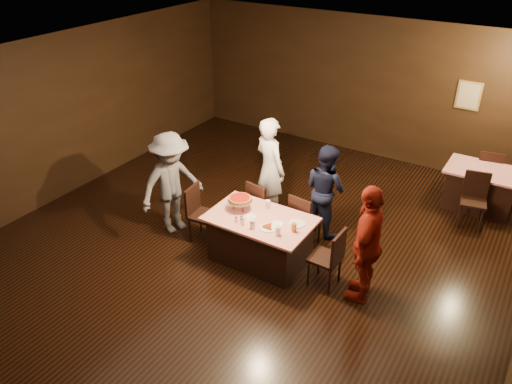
# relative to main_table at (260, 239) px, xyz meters

# --- Properties ---
(room) EXTENTS (10.00, 10.04, 3.02)m
(room) POSITION_rel_main_table_xyz_m (-0.31, -0.30, 1.75)
(room) COLOR black
(room) RESTS_ON ground
(main_table) EXTENTS (1.60, 1.00, 0.77)m
(main_table) POSITION_rel_main_table_xyz_m (0.00, 0.00, 0.00)
(main_table) COLOR red
(main_table) RESTS_ON ground
(back_table) EXTENTS (1.30, 0.90, 0.77)m
(back_table) POSITION_rel_main_table_xyz_m (2.59, 3.51, 0.00)
(back_table) COLOR #A60B1D
(back_table) RESTS_ON ground
(chair_far_left) EXTENTS (0.49, 0.49, 0.95)m
(chair_far_left) POSITION_rel_main_table_xyz_m (-0.40, 0.75, 0.09)
(chair_far_left) COLOR black
(chair_far_left) RESTS_ON ground
(chair_far_right) EXTENTS (0.47, 0.47, 0.95)m
(chair_far_right) POSITION_rel_main_table_xyz_m (0.40, 0.75, 0.09)
(chair_far_right) COLOR black
(chair_far_right) RESTS_ON ground
(chair_end_left) EXTENTS (0.46, 0.46, 0.95)m
(chair_end_left) POSITION_rel_main_table_xyz_m (-1.10, 0.00, 0.09)
(chair_end_left) COLOR black
(chair_end_left) RESTS_ON ground
(chair_end_right) EXTENTS (0.43, 0.43, 0.95)m
(chair_end_right) POSITION_rel_main_table_xyz_m (1.10, 0.00, 0.09)
(chair_end_right) COLOR black
(chair_end_right) RESTS_ON ground
(chair_back_near) EXTENTS (0.49, 0.49, 0.95)m
(chair_back_near) POSITION_rel_main_table_xyz_m (2.59, 2.81, 0.09)
(chair_back_near) COLOR black
(chair_back_near) RESTS_ON ground
(chair_back_far) EXTENTS (0.48, 0.48, 0.95)m
(chair_back_far) POSITION_rel_main_table_xyz_m (2.59, 4.11, 0.09)
(chair_back_far) COLOR black
(chair_back_far) RESTS_ON ground
(diner_white_jacket) EXTENTS (0.80, 0.68, 1.88)m
(diner_white_jacket) POSITION_rel_main_table_xyz_m (-0.54, 1.20, 0.55)
(diner_white_jacket) COLOR white
(diner_white_jacket) RESTS_ON ground
(diner_navy_hoodie) EXTENTS (0.94, 0.85, 1.59)m
(diner_navy_hoodie) POSITION_rel_main_table_xyz_m (0.47, 1.30, 0.41)
(diner_navy_hoodie) COLOR black
(diner_navy_hoodie) RESTS_ON ground
(diner_grey_knit) EXTENTS (0.99, 1.30, 1.79)m
(diner_grey_knit) POSITION_rel_main_table_xyz_m (-1.70, -0.03, 0.51)
(diner_grey_knit) COLOR slate
(diner_grey_knit) RESTS_ON ground
(diner_red_shirt) EXTENTS (0.55, 1.09, 1.79)m
(diner_red_shirt) POSITION_rel_main_table_xyz_m (1.67, 0.04, 0.51)
(diner_red_shirt) COLOR maroon
(diner_red_shirt) RESTS_ON ground
(pizza_stand) EXTENTS (0.38, 0.38, 0.22)m
(pizza_stand) POSITION_rel_main_table_xyz_m (-0.40, 0.05, 0.57)
(pizza_stand) COLOR black
(pizza_stand) RESTS_ON main_table
(plate_with_slice) EXTENTS (0.25, 0.25, 0.06)m
(plate_with_slice) POSITION_rel_main_table_xyz_m (0.25, -0.18, 0.41)
(plate_with_slice) COLOR white
(plate_with_slice) RESTS_ON main_table
(plate_empty) EXTENTS (0.25, 0.25, 0.01)m
(plate_empty) POSITION_rel_main_table_xyz_m (0.55, 0.15, 0.39)
(plate_empty) COLOR white
(plate_empty) RESTS_ON main_table
(glass_front_left) EXTENTS (0.08, 0.08, 0.14)m
(glass_front_left) POSITION_rel_main_table_xyz_m (0.05, -0.30, 0.46)
(glass_front_left) COLOR silver
(glass_front_left) RESTS_ON main_table
(glass_front_right) EXTENTS (0.08, 0.08, 0.14)m
(glass_front_right) POSITION_rel_main_table_xyz_m (0.45, -0.25, 0.46)
(glass_front_right) COLOR silver
(glass_front_right) RESTS_ON main_table
(glass_amber) EXTENTS (0.08, 0.08, 0.14)m
(glass_amber) POSITION_rel_main_table_xyz_m (0.60, -0.05, 0.46)
(glass_amber) COLOR #BF7F26
(glass_amber) RESTS_ON main_table
(glass_back) EXTENTS (0.08, 0.08, 0.14)m
(glass_back) POSITION_rel_main_table_xyz_m (-0.05, 0.30, 0.46)
(glass_back) COLOR silver
(glass_back) RESTS_ON main_table
(condiments) EXTENTS (0.17, 0.10, 0.09)m
(condiments) POSITION_rel_main_table_xyz_m (-0.18, -0.28, 0.43)
(condiments) COLOR silver
(condiments) RESTS_ON main_table
(napkin_center) EXTENTS (0.19, 0.19, 0.01)m
(napkin_center) POSITION_rel_main_table_xyz_m (0.30, 0.00, 0.39)
(napkin_center) COLOR white
(napkin_center) RESTS_ON main_table
(napkin_left) EXTENTS (0.21, 0.21, 0.01)m
(napkin_left) POSITION_rel_main_table_xyz_m (-0.15, -0.05, 0.39)
(napkin_left) COLOR white
(napkin_left) RESTS_ON main_table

